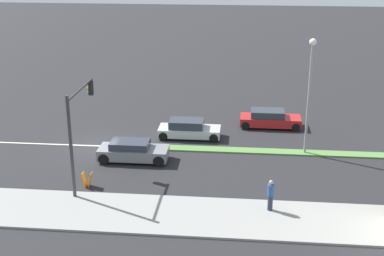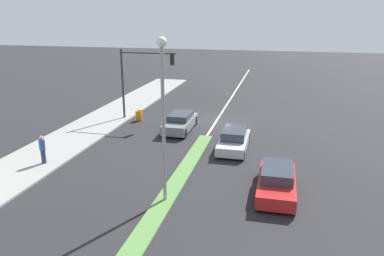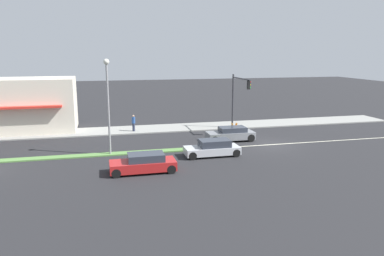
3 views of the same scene
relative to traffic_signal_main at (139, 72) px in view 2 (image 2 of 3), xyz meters
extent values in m
cube|color=beige|center=(-6.12, -0.83, -3.90)|extent=(0.16, 60.00, 0.01)
cylinder|color=#333338|center=(1.43, 0.01, -0.98)|extent=(0.18, 0.18, 5.60)
cylinder|color=#333338|center=(-0.82, 0.01, 1.52)|extent=(4.50, 0.12, 0.12)
cube|color=black|center=(-2.77, 0.01, 1.07)|extent=(0.28, 0.24, 0.84)
sphere|color=red|center=(-2.77, -0.12, 1.34)|extent=(0.18, 0.18, 0.18)
sphere|color=gold|center=(-2.77, -0.12, 1.07)|extent=(0.18, 0.18, 0.18)
sphere|color=green|center=(-2.77, -0.12, 0.80)|extent=(0.18, 0.18, 0.18)
cylinder|color=gray|center=(-6.12, 12.89, -0.30)|extent=(0.16, 0.16, 7.00)
sphere|color=silver|center=(-6.12, 12.89, 3.35)|extent=(0.44, 0.44, 0.44)
cylinder|color=#282D42|center=(1.95, 10.35, -3.38)|extent=(0.26, 0.26, 0.81)
cylinder|color=#284C8C|center=(1.95, 10.35, -2.66)|extent=(0.34, 0.34, 0.63)
sphere|color=tan|center=(1.95, 10.35, -2.24)|extent=(0.22, 0.22, 0.22)
cube|color=orange|center=(0.00, 0.14, -3.47)|extent=(0.45, 0.21, 0.84)
cube|color=orange|center=(0.00, 0.46, -3.47)|extent=(0.45, 0.21, 0.84)
cube|color=#B7BABF|center=(-8.32, 5.18, -3.45)|extent=(1.72, 4.28, 0.57)
cube|color=#2D333D|center=(-8.32, 4.97, -2.89)|extent=(1.46, 2.35, 0.55)
cylinder|color=black|center=(-9.08, 6.92, -3.59)|extent=(0.22, 0.62, 0.62)
cylinder|color=black|center=(-7.57, 6.92, -3.59)|extent=(0.22, 0.62, 0.62)
cylinder|color=black|center=(-9.08, 3.45, -3.59)|extent=(0.22, 0.62, 0.62)
cylinder|color=black|center=(-7.57, 3.45, -3.59)|extent=(0.22, 0.62, 0.62)
cube|color=#AD1E1E|center=(-11.12, 10.87, -3.42)|extent=(1.75, 4.40, 0.62)
cube|color=#2D333D|center=(-11.12, 10.65, -2.86)|extent=(1.49, 2.42, 0.50)
cylinder|color=black|center=(-11.90, 12.68, -3.60)|extent=(0.22, 0.61, 0.61)
cylinder|color=black|center=(-10.35, 12.68, -3.60)|extent=(0.22, 0.61, 0.61)
cylinder|color=black|center=(-11.90, 9.07, -3.60)|extent=(0.22, 0.61, 0.61)
cylinder|color=black|center=(-10.35, 9.07, -3.60)|extent=(0.22, 0.61, 0.61)
cube|color=slate|center=(-3.92, 2.13, -3.38)|extent=(1.74, 4.32, 0.66)
cube|color=#2D333D|center=(-3.92, 1.91, -2.83)|extent=(1.48, 2.37, 0.44)
cylinder|color=black|center=(-4.69, 3.83, -3.55)|extent=(0.22, 0.70, 0.70)
cylinder|color=black|center=(-3.15, 3.83, -3.55)|extent=(0.22, 0.70, 0.70)
cylinder|color=black|center=(-4.69, 0.42, -3.55)|extent=(0.22, 0.70, 0.70)
cylinder|color=black|center=(-3.15, 0.42, -3.55)|extent=(0.22, 0.70, 0.70)
camera|label=1|loc=(26.40, 8.77, 9.30)|focal=50.00mm
camera|label=2|loc=(-10.97, 27.82, 4.46)|focal=35.00mm
camera|label=3|loc=(-35.39, 13.37, 4.07)|focal=35.00mm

